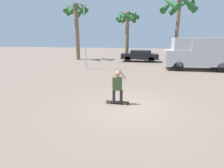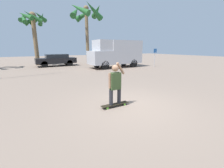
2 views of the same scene
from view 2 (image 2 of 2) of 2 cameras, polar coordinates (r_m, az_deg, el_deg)
The scene contains 8 objects.
ground_plane at distance 5.80m, azimuth 7.60°, elevation -8.22°, with size 80.00×80.00×0.00m, color gray.
skateboard at distance 5.65m, azimuth 1.17°, elevation -7.78°, with size 1.11×0.22×0.10m.
person_skateboarder at distance 5.40m, azimuth 1.21°, elevation 0.60°, with size 0.67×0.24×1.55m.
camper_van at distance 16.92m, azimuth 1.64°, elevation 11.83°, with size 5.88×2.24×2.94m.
parked_car_black at distance 19.38m, azimuth -20.48°, elevation 8.72°, with size 4.52×1.82×1.41m.
palm_tree_near_van at distance 21.23m, azimuth -9.78°, elevation 24.65°, with size 4.24×4.31×7.64m.
palm_tree_center_background at distance 21.49m, azimuth -27.90°, elevation 19.94°, with size 3.22×3.15×6.36m.
street_sign at distance 18.19m, azimuth 16.01°, elevation 10.55°, with size 0.44×0.06×2.04m.
Camera 2 is at (-3.36, -4.21, 2.15)m, focal length 24.00 mm.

